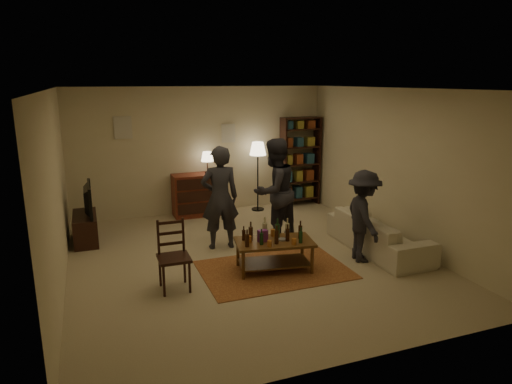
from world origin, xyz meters
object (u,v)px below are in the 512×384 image
dining_chair (173,252)px  person_left (220,198)px  coffee_table (273,244)px  dresser (197,194)px  bookshelf (300,160)px  tv_stand (85,221)px  sofa (379,233)px  person_right (274,191)px  floor_lamp (258,153)px  person_by_sofa (364,216)px

dining_chair → person_left: size_ratio=0.56×
coffee_table → dining_chair: bearing=-177.3°
dresser → bookshelf: bearing=1.6°
dining_chair → tv_stand: tv_stand is taller
sofa → person_right: person_right is taller
floor_lamp → sofa: (1.04, -3.05, -0.97)m
dining_chair → dresser: 3.51m
sofa → coffee_table: bearing=94.2°
coffee_table → person_right: size_ratio=0.67×
dining_chair → person_right: size_ratio=0.53×
bookshelf → person_right: bearing=-125.6°
bookshelf → person_by_sofa: 3.50m
dresser → floor_lamp: (1.36, -0.06, 0.80)m
sofa → dining_chair: bearing=93.5°
person_left → person_by_sofa: (1.96, -1.34, -0.15)m
dining_chair → person_left: 1.71m
tv_stand → bookshelf: 4.84m
coffee_table → person_right: 1.39m
bookshelf → floor_lamp: (-1.08, -0.13, 0.24)m
tv_stand → floor_lamp: size_ratio=0.70×
sofa → person_right: 1.92m
dresser → sofa: 3.93m
bookshelf → floor_lamp: bearing=-173.2°
coffee_table → person_left: (-0.48, 1.22, 0.47)m
dining_chair → person_by_sofa: person_by_sofa is taller
dining_chair → person_by_sofa: bearing=-0.4°
coffee_table → dining_chair: size_ratio=1.26×
person_left → person_right: size_ratio=0.96×
floor_lamp → sofa: 3.37m
coffee_table → bookshelf: size_ratio=0.62×
coffee_table → dresser: (-0.41, 3.26, 0.06)m
dresser → person_by_sofa: size_ratio=0.92×
bookshelf → dining_chair: bearing=-136.3°
dresser → person_right: (0.91, -2.07, 0.45)m
dresser → tv_stand: bearing=-157.9°
dining_chair → floor_lamp: (2.48, 3.27, 0.76)m
person_right → person_left: bearing=-26.1°
sofa → person_right: size_ratio=1.12×
bookshelf → floor_lamp: bookshelf is taller
dresser → dining_chair: bearing=-108.6°
person_left → bookshelf: bearing=-135.5°
person_right → floor_lamp: bearing=-126.8°
tv_stand → person_left: bearing=-27.2°
bookshelf → person_by_sofa: bookshelf is taller
dining_chair → dresser: size_ratio=0.73×
sofa → dresser: bearing=37.5°
coffee_table → person_by_sofa: (1.48, -0.12, 0.32)m
person_right → dining_chair: bearing=7.6°
coffee_table → person_right: person_right is taller
dining_chair → tv_stand: bearing=115.6°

